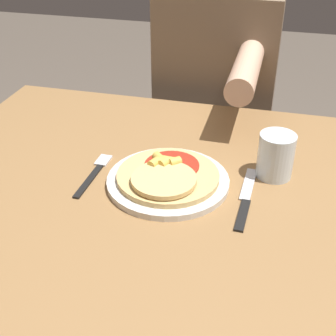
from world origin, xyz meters
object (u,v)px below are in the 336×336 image
(dining_table, at_px, (163,230))
(plate, at_px, (168,181))
(pizza, at_px, (167,175))
(fork, at_px, (95,172))
(knife, at_px, (246,199))
(drinking_glass, at_px, (276,156))
(person_diner, at_px, (216,96))

(dining_table, xyz_separation_m, plate, (0.01, 0.02, 0.12))
(dining_table, distance_m, pizza, 0.14)
(dining_table, bearing_deg, plate, 69.31)
(fork, distance_m, knife, 0.33)
(pizza, bearing_deg, knife, -4.35)
(pizza, height_order, drinking_glass, drinking_glass)
(pizza, xyz_separation_m, fork, (-0.17, 0.00, -0.02))
(pizza, relative_size, knife, 0.99)
(dining_table, xyz_separation_m, knife, (0.17, 0.00, 0.12))
(plate, distance_m, drinking_glass, 0.24)
(drinking_glass, bearing_deg, knife, -114.31)
(dining_table, relative_size, fork, 6.40)
(dining_table, xyz_separation_m, drinking_glass, (0.22, 0.11, 0.16))
(knife, bearing_deg, fork, 176.99)
(fork, relative_size, knife, 0.80)
(pizza, distance_m, person_diner, 0.62)
(pizza, distance_m, fork, 0.17)
(person_diner, bearing_deg, fork, -105.93)
(pizza, xyz_separation_m, person_diner, (0.01, 0.61, -0.08))
(dining_table, height_order, fork, fork)
(plate, xyz_separation_m, fork, (-0.17, 0.00, -0.00))
(plate, distance_m, pizza, 0.02)
(dining_table, bearing_deg, knife, 0.68)
(drinking_glass, relative_size, person_diner, 0.08)
(plate, height_order, knife, plate)
(pizza, bearing_deg, plate, 73.63)
(knife, height_order, drinking_glass, drinking_glass)
(drinking_glass, bearing_deg, person_diner, 111.99)
(fork, bearing_deg, dining_table, -7.01)
(pizza, xyz_separation_m, knife, (0.17, -0.01, -0.02))
(knife, relative_size, person_diner, 0.18)
(dining_table, height_order, drinking_glass, drinking_glass)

